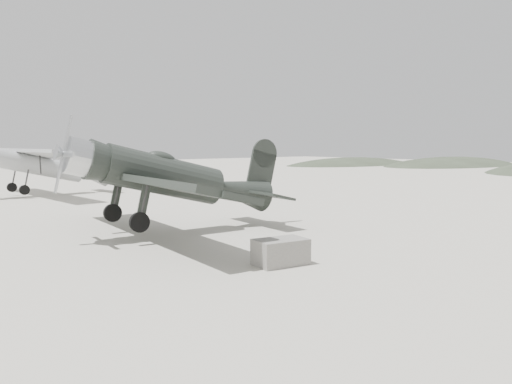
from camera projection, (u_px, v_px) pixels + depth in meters
ground at (334, 236)px, 18.74m from camera, size 160.00×160.00×0.00m
hill_east_north at (453, 165)px, 78.42m from camera, size 36.00×18.00×6.00m
hill_northeast at (352, 164)px, 81.20m from camera, size 32.00×16.00×5.20m
lowwing_monoplane at (173, 178)px, 19.00m from camera, size 8.92×12.50×4.02m
highwing_monoplane at (43, 162)px, 32.95m from camera, size 8.82×12.42×3.53m
equipment_block at (281, 252)px, 14.25m from camera, size 1.62×1.16×0.74m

